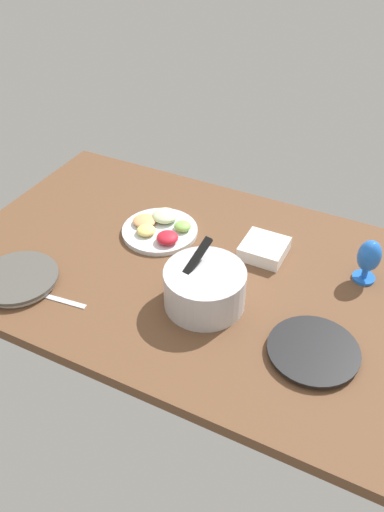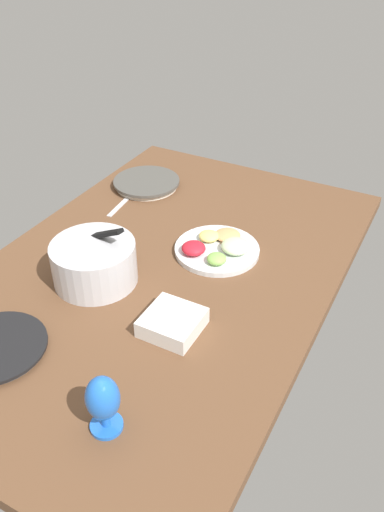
# 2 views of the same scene
# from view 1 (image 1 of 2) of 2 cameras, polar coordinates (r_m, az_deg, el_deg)

# --- Properties ---
(ground_plane) EXTENTS (1.60, 1.04, 0.04)m
(ground_plane) POSITION_cam_1_polar(r_m,az_deg,el_deg) (1.82, -0.67, -1.40)
(ground_plane) COLOR brown
(dinner_plate_left) EXTENTS (0.26, 0.26, 0.02)m
(dinner_plate_left) POSITION_cam_1_polar(r_m,az_deg,el_deg) (1.55, 12.97, -9.99)
(dinner_plate_left) COLOR #4C4C51
(dinner_plate_left) RESTS_ON ground_plane
(dinner_plate_right) EXTENTS (0.26, 0.26, 0.03)m
(dinner_plate_right) POSITION_cam_1_polar(r_m,az_deg,el_deg) (1.82, -18.25, -2.39)
(dinner_plate_right) COLOR silver
(dinner_plate_right) RESTS_ON ground_plane
(mixing_bowl) EXTENTS (0.25, 0.25, 0.19)m
(mixing_bowl) POSITION_cam_1_polar(r_m,az_deg,el_deg) (1.62, 1.37, -3.33)
(mixing_bowl) COLOR silver
(mixing_bowl) RESTS_ON ground_plane
(fruit_platter) EXTENTS (0.28, 0.28, 0.05)m
(fruit_platter) POSITION_cam_1_polar(r_m,az_deg,el_deg) (1.94, -3.43, 3.01)
(fruit_platter) COLOR silver
(fruit_platter) RESTS_ON ground_plane
(hurricane_glass_blue) EXTENTS (0.08, 0.08, 0.15)m
(hurricane_glass_blue) POSITION_cam_1_polar(r_m,az_deg,el_deg) (1.79, 18.57, -0.20)
(hurricane_glass_blue) COLOR blue
(hurricane_glass_blue) RESTS_ON ground_plane
(square_bowl_white) EXTENTS (0.15, 0.15, 0.05)m
(square_bowl_white) POSITION_cam_1_polar(r_m,az_deg,el_deg) (1.85, 7.80, 0.85)
(square_bowl_white) COLOR white
(square_bowl_white) RESTS_ON ground_plane
(fork_by_right_plate) EXTENTS (0.18, 0.04, 0.01)m
(fork_by_right_plate) POSITION_cam_1_polar(r_m,az_deg,el_deg) (1.72, -14.05, -4.60)
(fork_by_right_plate) COLOR silver
(fork_by_right_plate) RESTS_ON ground_plane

